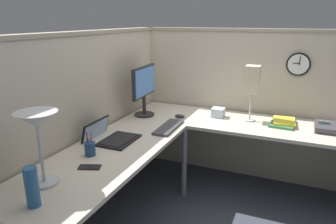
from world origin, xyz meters
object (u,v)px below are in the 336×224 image
at_px(computer_mouse, 180,116).
at_px(desk_lamp_dome, 37,126).
at_px(tissue_box, 218,112).
at_px(pen_cup, 90,149).
at_px(laptop, 109,137).
at_px(thermos_flask, 32,187).
at_px(book_stack, 283,122).
at_px(wall_clock, 298,64).
at_px(desk_lamp_paper, 252,81).
at_px(office_phone, 328,128).
at_px(monitor, 144,87).
at_px(keyboard, 169,127).
at_px(cell_phone, 90,167).

bearing_deg(computer_mouse, desk_lamp_dome, 169.45).
bearing_deg(tissue_box, pen_cup, 154.09).
distance_m(laptop, thermos_flask, 0.97).
relative_size(laptop, book_stack, 1.29).
height_order(thermos_flask, wall_clock, wall_clock).
relative_size(computer_mouse, desk_lamp_paper, 0.20).
bearing_deg(wall_clock, book_stack, 167.16).
distance_m(pen_cup, office_phone, 2.00).
xyz_separation_m(pen_cup, wall_clock, (1.56, -1.30, 0.47)).
bearing_deg(monitor, keyboard, -125.19).
distance_m(keyboard, computer_mouse, 0.33).
relative_size(book_stack, desk_lamp_paper, 0.56).
relative_size(pen_cup, tissue_box, 1.50).
relative_size(laptop, desk_lamp_paper, 0.73).
distance_m(pen_cup, book_stack, 1.76).
bearing_deg(wall_clock, desk_lamp_dome, 146.72).
height_order(office_phone, desk_lamp_paper, desk_lamp_paper).
height_order(monitor, keyboard, monitor).
bearing_deg(office_phone, book_stack, 81.42).
xyz_separation_m(keyboard, desk_lamp_dome, (-1.19, 0.30, 0.35)).
height_order(laptop, desk_lamp_paper, desk_lamp_paper).
bearing_deg(book_stack, monitor, 100.51).
xyz_separation_m(cell_phone, office_phone, (1.37, -1.48, 0.03)).
relative_size(pen_cup, cell_phone, 1.25).
height_order(laptop, computer_mouse, laptop).
xyz_separation_m(keyboard, thermos_flask, (-1.39, 0.18, 0.10)).
distance_m(monitor, tissue_box, 0.78).
distance_m(computer_mouse, office_phone, 1.33).
distance_m(monitor, laptop, 0.75).
relative_size(monitor, keyboard, 1.16).
bearing_deg(desk_lamp_dome, monitor, 2.95).
distance_m(book_stack, tissue_box, 0.62).
distance_m(laptop, cell_phone, 0.51).
bearing_deg(tissue_box, thermos_flask, 165.29).
bearing_deg(desk_lamp_dome, tissue_box, -20.13).
height_order(desk_lamp_dome, tissue_box, desk_lamp_dome).
xyz_separation_m(monitor, cell_phone, (-1.18, -0.20, -0.29)).
relative_size(computer_mouse, desk_lamp_dome, 0.23).
xyz_separation_m(office_phone, tissue_box, (0.06, 0.99, 0.01)).
distance_m(cell_phone, desk_lamp_paper, 1.68).
relative_size(cell_phone, desk_lamp_paper, 0.27).
distance_m(cell_phone, book_stack, 1.81).
bearing_deg(desk_lamp_dome, desk_lamp_paper, -28.73).
relative_size(monitor, office_phone, 2.40).
xyz_separation_m(keyboard, wall_clock, (0.81, -1.00, 0.51)).
height_order(laptop, tissue_box, laptop).
bearing_deg(office_phone, thermos_flask, 141.13).
xyz_separation_m(thermos_flask, office_phone, (1.84, -1.48, -0.07)).
relative_size(book_stack, tissue_box, 2.49).
distance_m(computer_mouse, desk_lamp_dome, 1.58).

